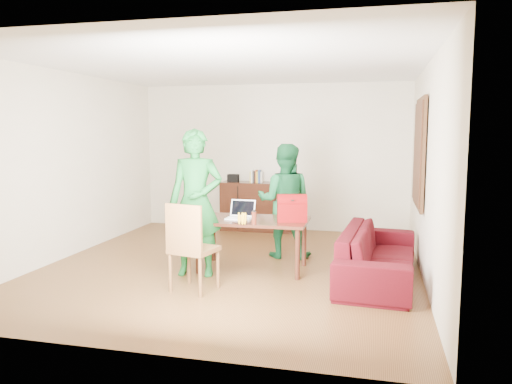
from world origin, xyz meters
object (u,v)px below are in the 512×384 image
(person_far, at_px, (284,201))
(bottle, at_px, (254,217))
(person_near, at_px, (196,203))
(table, at_px, (252,225))
(laptop, at_px, (239,216))
(sofa, at_px, (378,254))
(red_bag, at_px, (292,211))
(chair, at_px, (194,265))

(person_far, height_order, bottle, person_far)
(person_near, height_order, bottle, person_near)
(table, height_order, laptop, laptop)
(person_far, relative_size, laptop, 4.74)
(table, relative_size, bottle, 8.17)
(sofa, bearing_deg, red_bag, 92.75)
(person_near, bearing_deg, bottle, -6.39)
(person_near, bearing_deg, chair, -81.95)
(chair, bearing_deg, laptop, 86.60)
(chair, height_order, laptop, chair)
(person_far, height_order, laptop, person_far)
(red_bag, bearing_deg, laptop, 166.72)
(laptop, relative_size, bottle, 1.94)
(sofa, bearing_deg, chair, 119.03)
(table, distance_m, laptop, 0.21)
(person_near, height_order, red_bag, person_near)
(person_near, height_order, laptop, person_near)
(chair, distance_m, laptop, 1.11)
(red_bag, distance_m, sofa, 1.21)
(chair, distance_m, sofa, 2.30)
(person_near, relative_size, laptop, 5.35)
(chair, bearing_deg, table, 78.96)
(red_bag, bearing_deg, sofa, -15.40)
(person_near, xyz_separation_m, red_bag, (1.18, 0.36, -0.12))
(sofa, bearing_deg, bottle, 105.25)
(person_far, bearing_deg, laptop, 57.61)
(laptop, height_order, sofa, laptop)
(red_bag, bearing_deg, bottle, -156.51)
(table, relative_size, red_bag, 3.93)
(person_near, distance_m, bottle, 0.77)
(red_bag, bearing_deg, table, 162.38)
(chair, height_order, red_bag, chair)
(table, bearing_deg, sofa, -3.24)
(person_far, height_order, sofa, person_far)
(bottle, bearing_deg, person_near, -177.18)
(laptop, relative_size, sofa, 0.16)
(chair, height_order, person_near, person_near)
(bottle, distance_m, sofa, 1.62)
(person_far, bearing_deg, red_bag, 103.63)
(bottle, relative_size, sofa, 0.08)
(chair, distance_m, person_far, 2.02)
(person_far, distance_m, bottle, 1.15)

